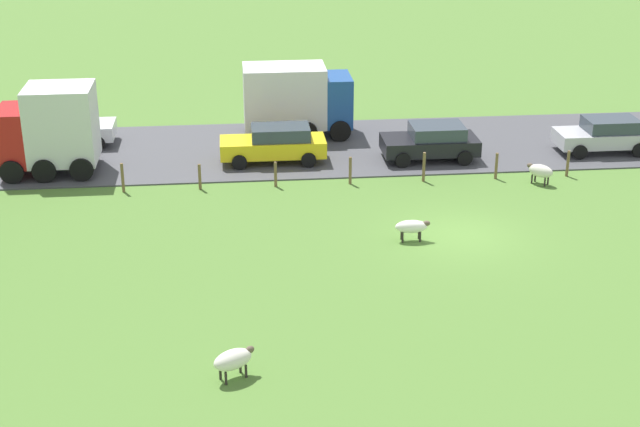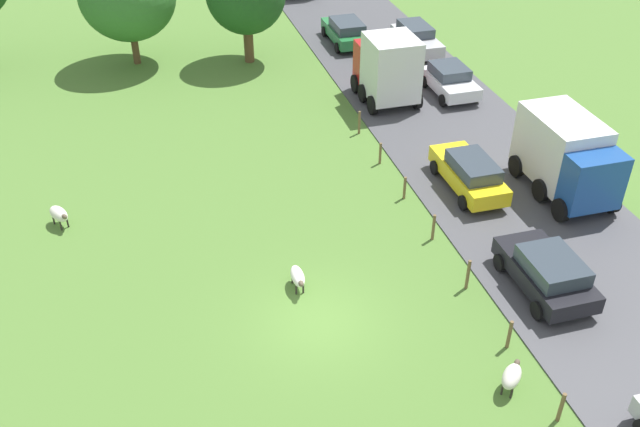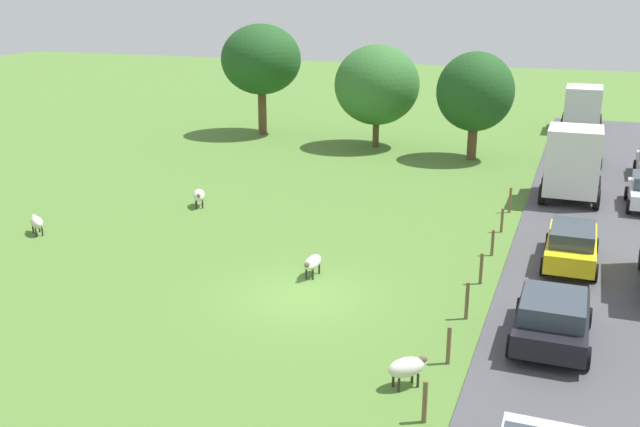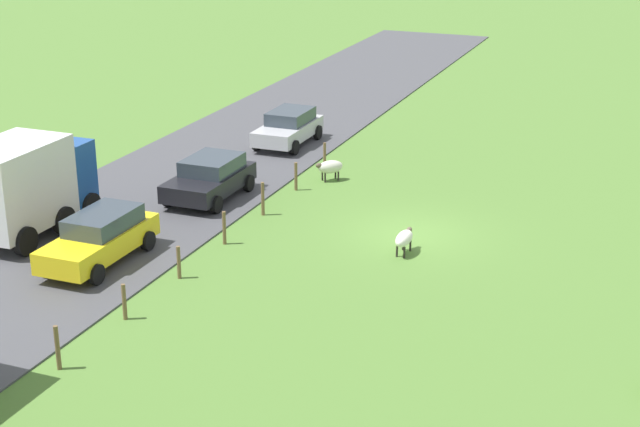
% 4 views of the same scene
% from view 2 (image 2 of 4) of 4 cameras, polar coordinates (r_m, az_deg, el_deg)
% --- Properties ---
extents(ground_plane, '(160.00, 160.00, 0.00)m').
position_cam_2_polar(ground_plane, '(23.94, -0.06, -8.71)').
color(ground_plane, '#517A33').
extents(road_strip, '(8.00, 80.00, 0.06)m').
position_cam_2_polar(road_strip, '(27.75, 20.56, -4.20)').
color(road_strip, '#47474C').
rests_on(road_strip, ground_plane).
extents(sheep_0, '(1.10, 1.10, 0.83)m').
position_cam_2_polar(sheep_0, '(22.20, 15.32, -12.64)').
color(sheep_0, silver).
rests_on(sheep_0, ground_plane).
extents(sheep_1, '(0.48, 1.23, 0.77)m').
position_cam_2_polar(sheep_1, '(24.85, -1.82, -5.16)').
color(sheep_1, white).
rests_on(sheep_1, ground_plane).
extents(sheep_2, '(1.00, 1.22, 0.84)m').
position_cam_2_polar(sheep_2, '(29.76, -20.47, -0.04)').
color(sheep_2, silver).
rests_on(sheep_2, ground_plane).
extents(fence_post_0, '(0.12, 0.12, 1.11)m').
position_cam_2_polar(fence_post_0, '(21.81, 19.01, -14.67)').
color(fence_post_0, brown).
rests_on(fence_post_0, ground_plane).
extents(fence_post_1, '(0.12, 0.12, 1.11)m').
position_cam_2_polar(fence_post_1, '(23.46, 15.15, -9.48)').
color(fence_post_1, brown).
rests_on(fence_post_1, ground_plane).
extents(fence_post_2, '(0.12, 0.12, 1.24)m').
position_cam_2_polar(fence_post_2, '(25.34, 11.94, -4.88)').
color(fence_post_2, brown).
rests_on(fence_post_2, ground_plane).
extents(fence_post_3, '(0.12, 0.12, 1.15)m').
position_cam_2_polar(fence_post_3, '(27.48, 9.21, -1.12)').
color(fence_post_3, brown).
rests_on(fence_post_3, ground_plane).
extents(fence_post_4, '(0.12, 0.12, 1.05)m').
position_cam_2_polar(fence_post_4, '(29.78, 6.90, 2.08)').
color(fence_post_4, brown).
rests_on(fence_post_4, ground_plane).
extents(fence_post_5, '(0.12, 0.12, 1.06)m').
position_cam_2_polar(fence_post_5, '(32.17, 4.92, 4.89)').
color(fence_post_5, brown).
rests_on(fence_post_5, ground_plane).
extents(fence_post_6, '(0.12, 0.12, 1.20)m').
position_cam_2_polar(fence_post_6, '(34.64, 3.21, 7.40)').
color(fence_post_6, brown).
rests_on(fence_post_6, ground_plane).
extents(truck_0, '(2.75, 3.92, 3.64)m').
position_cam_2_polar(truck_0, '(37.49, 5.52, 11.74)').
color(truck_0, '#B21919').
rests_on(truck_0, road_strip).
extents(truck_2, '(2.64, 4.95, 3.28)m').
position_cam_2_polar(truck_2, '(31.09, 19.39, 4.50)').
color(truck_2, '#1E4C99').
rests_on(truck_2, road_strip).
extents(car_0, '(2.15, 3.82, 1.53)m').
position_cam_2_polar(car_0, '(39.16, 10.54, 10.63)').
color(car_0, silver).
rests_on(car_0, road_strip).
extents(car_1, '(1.95, 4.51, 1.57)m').
position_cam_2_polar(car_1, '(30.61, 12.06, 3.27)').
color(car_1, yellow).
rests_on(car_1, road_strip).
extents(car_2, '(2.21, 4.11, 1.53)m').
position_cam_2_polar(car_2, '(25.80, 17.98, -4.51)').
color(car_2, black).
rests_on(car_2, road_strip).
extents(car_4, '(2.14, 4.51, 1.53)m').
position_cam_2_polar(car_4, '(45.47, 2.12, 14.61)').
color(car_4, '#237238').
rests_on(car_4, road_strip).
extents(car_5, '(1.99, 4.56, 1.63)m').
position_cam_2_polar(car_5, '(44.55, 7.85, 13.95)').
color(car_5, '#B7B7BC').
rests_on(car_5, road_strip).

